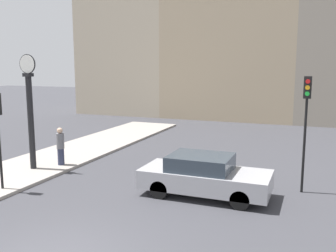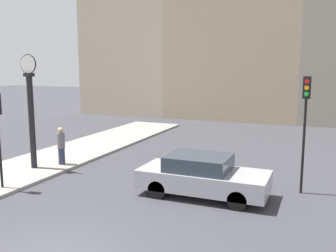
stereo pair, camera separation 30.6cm
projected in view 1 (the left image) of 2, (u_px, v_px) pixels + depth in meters
sidewalk_corner at (68, 154)px, 18.83m from camera, size 3.63×21.57×0.12m
building_row at (257, 13)px, 30.31m from camera, size 30.92×5.00×18.70m
sedan_car at (204, 175)px, 12.90m from camera, size 4.42×1.88×1.43m
traffic_light_far at (306, 111)px, 12.90m from camera, size 0.26×0.24×4.11m
street_clock at (30, 110)px, 15.63m from camera, size 0.80×0.32×4.81m
pedestrian_grey_jacket at (60, 146)px, 16.48m from camera, size 0.34×0.34×1.66m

